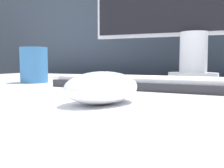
% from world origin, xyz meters
% --- Properties ---
extents(partition_panel, '(5.00, 0.03, 1.16)m').
position_xyz_m(partition_panel, '(0.00, 0.65, 0.58)').
color(partition_panel, '#333D4C').
rests_on(partition_panel, ground_plane).
extents(computer_mouse_near, '(0.11, 0.13, 0.04)m').
position_xyz_m(computer_mouse_near, '(0.05, -0.21, 0.76)').
color(computer_mouse_near, white).
rests_on(computer_mouse_near, desk).
extents(keyboard, '(0.39, 0.17, 0.02)m').
position_xyz_m(keyboard, '(0.04, 0.02, 0.75)').
color(keyboard, '#28282D').
rests_on(keyboard, desk).
extents(mug, '(0.07, 0.07, 0.09)m').
position_xyz_m(mug, '(-0.26, 0.04, 0.78)').
color(mug, teal).
rests_on(mug, desk).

